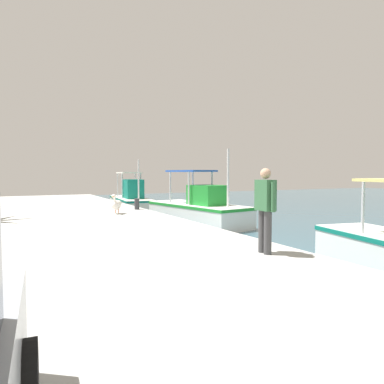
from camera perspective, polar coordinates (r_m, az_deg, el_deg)
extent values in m
cube|color=#B2B2AD|center=(11.16, -23.46, -7.93)|extent=(36.00, 10.00, 0.80)
cube|color=silver|center=(25.43, -9.71, -1.74)|extent=(6.47, 2.41, 0.77)
cube|color=#0F7260|center=(25.41, -9.71, -1.06)|extent=(6.51, 2.45, 0.12)
cube|color=#0F7260|center=(24.60, -9.34, 0.49)|extent=(1.86, 1.27, 1.28)
cylinder|color=silver|center=(26.63, -11.75, 1.11)|extent=(0.08, 0.08, 1.70)
cylinder|color=silver|center=(26.89, -9.01, 1.15)|extent=(0.08, 0.08, 1.70)
cylinder|color=silver|center=(24.95, -11.05, 0.99)|extent=(0.08, 0.08, 1.70)
cylinder|color=silver|center=(25.23, -8.15, 1.04)|extent=(0.08, 0.08, 1.70)
cube|color=silver|center=(25.91, -10.01, 3.04)|extent=(2.67, 1.59, 0.08)
cylinder|color=silver|center=(23.04, -8.49, 1.92)|extent=(0.10, 0.10, 2.56)
cube|color=white|center=(17.33, 0.85, -3.52)|extent=(6.09, 2.93, 0.99)
cube|color=#1E8C2D|center=(17.29, 0.85, -2.15)|extent=(6.13, 2.97, 0.12)
cube|color=#1E8C2D|center=(16.67, 2.37, -0.48)|extent=(1.81, 1.45, 0.92)
cylinder|color=silver|center=(17.91, -3.48, 0.75)|extent=(0.08, 0.08, 1.54)
cylinder|color=silver|center=(18.70, 0.12, 0.85)|extent=(0.08, 0.08, 1.54)
cylinder|color=silver|center=(16.61, -0.52, 0.58)|extent=(0.08, 0.08, 1.54)
cylinder|color=silver|center=(17.46, 3.20, 0.69)|extent=(0.08, 0.08, 1.54)
cube|color=#1E4CB2|center=(17.64, -0.18, 3.36)|extent=(2.57, 1.84, 0.08)
cylinder|color=silver|center=(15.53, 5.75, 2.21)|extent=(0.10, 0.10, 2.52)
torus|color=orange|center=(17.01, 4.30, -0.42)|extent=(0.55, 0.19, 0.54)
cylinder|color=silver|center=(10.36, 25.54, -2.23)|extent=(0.08, 0.08, 1.34)
cylinder|color=tan|center=(15.20, -12.05, -2.94)|extent=(0.04, 0.04, 0.22)
cylinder|color=tan|center=(15.16, -11.63, -2.96)|extent=(0.04, 0.04, 0.22)
ellipsoid|color=white|center=(15.11, -11.92, -2.03)|extent=(0.71, 0.64, 0.40)
ellipsoid|color=silver|center=(15.15, -11.85, -1.78)|extent=(0.66, 0.62, 0.28)
cylinder|color=white|center=(14.92, -12.19, -1.25)|extent=(0.21, 0.19, 0.27)
sphere|color=white|center=(14.83, -12.32, -0.65)|extent=(0.22, 0.22, 0.16)
cone|color=#F2B272|center=(14.65, -12.60, -0.78)|extent=(0.28, 0.23, 0.07)
cylinder|color=#3F3F42|center=(7.57, 11.94, -6.34)|extent=(0.16, 0.16, 0.90)
cylinder|color=#3F3F42|center=(7.73, 11.10, -6.14)|extent=(0.16, 0.16, 0.90)
cube|color=#33663F|center=(7.56, 11.58, -0.49)|extent=(0.48, 0.27, 0.64)
cylinder|color=#33663F|center=(7.33, 12.80, -0.77)|extent=(0.10, 0.10, 0.60)
cylinder|color=#33663F|center=(7.80, 10.42, -0.53)|extent=(0.10, 0.10, 0.60)
sphere|color=tan|center=(7.55, 11.61, 2.90)|extent=(0.22, 0.22, 0.22)
cylinder|color=#333338|center=(16.68, -8.76, -1.90)|extent=(0.22, 0.22, 0.50)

